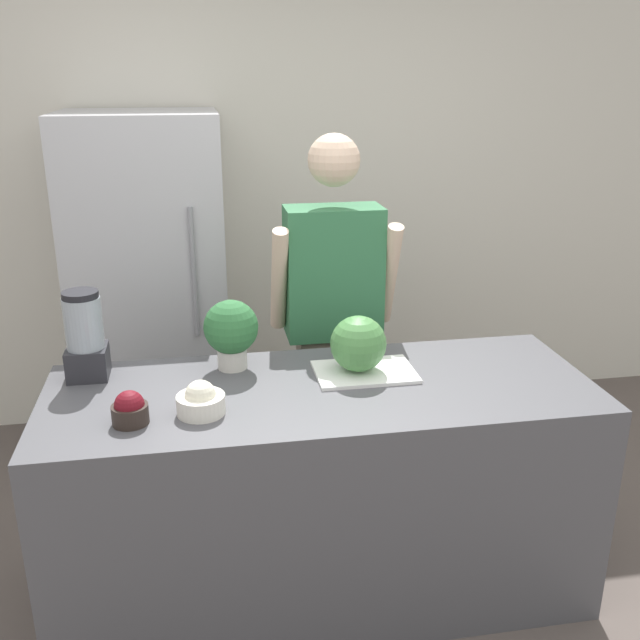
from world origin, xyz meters
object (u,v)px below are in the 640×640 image
object	(u,v)px
refrigerator	(151,290)
potted_plant	(231,330)
watermelon	(358,344)
bowl_cherries	(130,410)
bowl_cream	(201,401)
person	(333,322)
blender	(85,337)

from	to	relation	value
refrigerator	potted_plant	world-z (taller)	refrigerator
watermelon	potted_plant	xyz separation A→B (m)	(-0.47, 0.14, 0.04)
bowl_cherries	bowl_cream	size ratio (longest dim) A/B	0.74
person	bowl_cherries	distance (m)	1.19
refrigerator	bowl_cherries	bearing A→B (deg)	-89.82
bowl_cream	blender	bearing A→B (deg)	137.27
person	bowl_cherries	world-z (taller)	person
bowl_cherries	blender	world-z (taller)	blender
person	bowl_cherries	size ratio (longest dim) A/B	14.31
person	blender	size ratio (longest dim) A/B	5.11
person	blender	world-z (taller)	person
refrigerator	bowl_cherries	size ratio (longest dim) A/B	14.80
blender	potted_plant	world-z (taller)	blender
person	potted_plant	distance (m)	0.66
refrigerator	blender	xyz separation A→B (m)	(-0.18, -1.07, 0.15)
refrigerator	potted_plant	bearing A→B (deg)	-71.33
refrigerator	person	distance (m)	1.07
refrigerator	person	size ratio (longest dim) A/B	1.03
bowl_cream	blender	xyz separation A→B (m)	(-0.42, 0.38, 0.12)
blender	potted_plant	bearing A→B (deg)	-0.78
refrigerator	bowl_cream	size ratio (longest dim) A/B	10.88
refrigerator	watermelon	xyz separation A→B (m)	(0.84, -1.22, 0.11)
refrigerator	person	bearing A→B (deg)	-37.44
bowl_cream	potted_plant	bearing A→B (deg)	71.11
refrigerator	bowl_cream	distance (m)	1.48
refrigerator	bowl_cherries	world-z (taller)	refrigerator
watermelon	blender	size ratio (longest dim) A/B	0.63
refrigerator	person	xyz separation A→B (m)	(0.85, -0.65, -0.00)
watermelon	blender	distance (m)	1.03
watermelon	person	bearing A→B (deg)	88.74
bowl_cherries	bowl_cream	bearing A→B (deg)	7.89
watermelon	bowl_cherries	bearing A→B (deg)	-161.99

